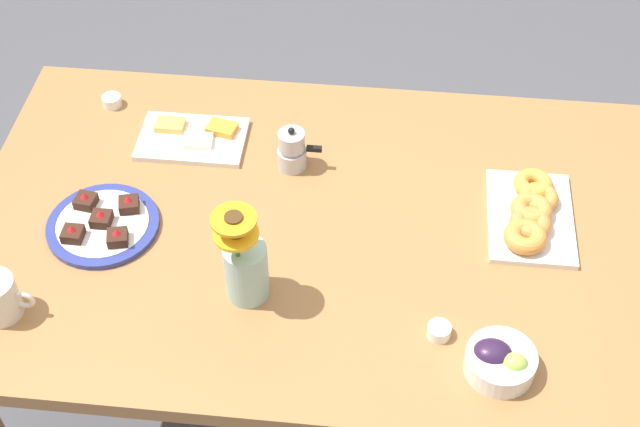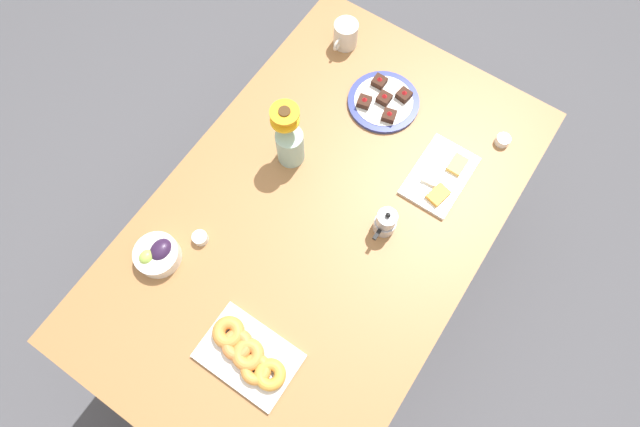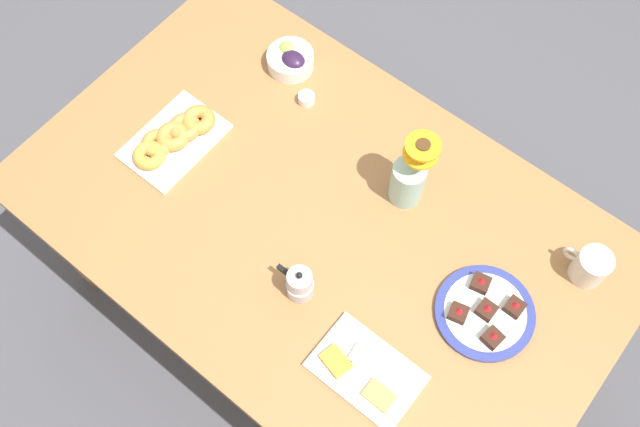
{
  "view_description": "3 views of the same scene",
  "coord_description": "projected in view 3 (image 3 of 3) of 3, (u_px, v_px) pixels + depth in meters",
  "views": [
    {
      "loc": [
        0.14,
        -1.34,
        2.22
      ],
      "look_at": [
        0.0,
        0.0,
        0.78
      ],
      "focal_mm": 50.0,
      "sensor_mm": 36.0,
      "label": 1
    },
    {
      "loc": [
        0.46,
        0.31,
        2.24
      ],
      "look_at": [
        0.0,
        0.0,
        0.78
      ],
      "focal_mm": 28.0,
      "sensor_mm": 36.0,
      "label": 2
    },
    {
      "loc": [
        -0.51,
        0.63,
        2.45
      ],
      "look_at": [
        0.0,
        0.0,
        0.78
      ],
      "focal_mm": 40.0,
      "sensor_mm": 36.0,
      "label": 3
    }
  ],
  "objects": [
    {
      "name": "moka_pot",
      "position": [
        300.0,
        284.0,
        1.76
      ],
      "size": [
        0.11,
        0.07,
        0.12
      ],
      "color": "#B7B7BC",
      "rests_on": "dining_table"
    },
    {
      "name": "coffee_mug",
      "position": [
        591.0,
        266.0,
        1.78
      ],
      "size": [
        0.12,
        0.09,
        0.1
      ],
      "color": "beige",
      "rests_on": "dining_table"
    },
    {
      "name": "ground_plane",
      "position": [
        320.0,
        308.0,
        2.56
      ],
      "size": [
        6.0,
        6.0,
        0.0
      ],
      "primitive_type": "plane",
      "color": "#4C4C51"
    },
    {
      "name": "dessert_plate",
      "position": [
        485.0,
        312.0,
        1.77
      ],
      "size": [
        0.25,
        0.25,
        0.05
      ],
      "color": "navy",
      "rests_on": "dining_table"
    },
    {
      "name": "dining_table",
      "position": [
        320.0,
        233.0,
        1.97
      ],
      "size": [
        1.6,
        1.0,
        0.74
      ],
      "color": "#9E6B3D",
      "rests_on": "ground_plane"
    },
    {
      "name": "croissant_platter",
      "position": [
        174.0,
        137.0,
        1.98
      ],
      "size": [
        0.19,
        0.29,
        0.05
      ],
      "color": "white",
      "rests_on": "dining_table"
    },
    {
      "name": "jam_cup_berry",
      "position": [
        306.0,
        98.0,
        2.05
      ],
      "size": [
        0.05,
        0.05,
        0.03
      ],
      "color": "white",
      "rests_on": "dining_table"
    },
    {
      "name": "flower_vase",
      "position": [
        409.0,
        179.0,
        1.85
      ],
      "size": [
        0.1,
        0.11,
        0.25
      ],
      "color": "#99C1B7",
      "rests_on": "dining_table"
    },
    {
      "name": "cheese_platter",
      "position": [
        365.0,
        371.0,
        1.71
      ],
      "size": [
        0.26,
        0.17,
        0.03
      ],
      "color": "white",
      "rests_on": "dining_table"
    },
    {
      "name": "grape_bowl",
      "position": [
        291.0,
        60.0,
        2.09
      ],
      "size": [
        0.14,
        0.14,
        0.07
      ],
      "color": "white",
      "rests_on": "dining_table"
    }
  ]
}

